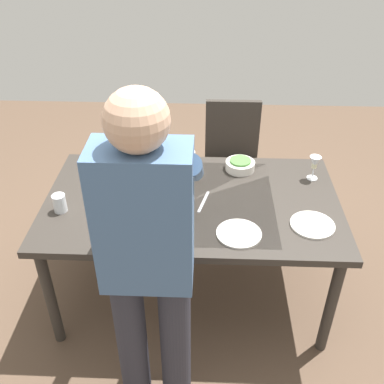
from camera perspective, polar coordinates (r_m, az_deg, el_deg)
The scene contains 15 objects.
ground_plane at distance 2.99m, azimuth -0.00°, elevation -12.42°, with size 6.00×6.00×0.00m, color brown.
dining_table at distance 2.54m, azimuth -0.00°, elevation -2.18°, with size 1.65×0.95×0.73m.
chair_near at distance 3.34m, azimuth 5.10°, elevation 4.71°, with size 0.40×0.40×0.91m.
person_server at distance 1.80m, azimuth -5.63°, elevation -8.56°, with size 0.42×0.61×1.69m.
wine_bottle at distance 2.26m, azimuth -4.15°, elevation -2.05°, with size 0.07×0.07×0.30m.
wine_glass_left at distance 2.72m, azimuth 15.41°, elevation 3.52°, with size 0.07×0.07×0.15m.
water_cup_near_left at distance 2.77m, azimuth -0.31°, elevation 4.21°, with size 0.07×0.07×0.11m, color silver.
water_cup_near_right at distance 2.20m, azimuth -3.29°, elevation -5.39°, with size 0.07×0.07×0.09m, color silver.
water_cup_far_left at distance 2.49m, azimuth -16.58°, elevation -1.38°, with size 0.07×0.07×0.10m, color silver.
water_cup_far_right at distance 2.73m, azimuth -2.57°, elevation 3.63°, with size 0.08×0.08×0.11m, color silver.
serving_bowl_pasta at distance 2.69m, azimuth -7.69°, elevation 2.39°, with size 0.30×0.30×0.07m.
side_bowl_salad at distance 2.77m, azimuth 6.18°, elevation 3.48°, with size 0.18×0.18×0.07m.
dinner_plate_near at distance 2.27m, azimuth 6.01°, elevation -5.33°, with size 0.23×0.23×0.01m, color silver.
dinner_plate_far at distance 2.40m, azimuth 15.15°, elevation -4.08°, with size 0.23×0.23×0.01m, color silver.
table_knife at distance 2.48m, azimuth 1.48°, elevation -1.27°, with size 0.01×0.20×0.01m, color silver.
Camera 1 is at (-0.08, 2.03, 2.20)m, focal length 41.69 mm.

